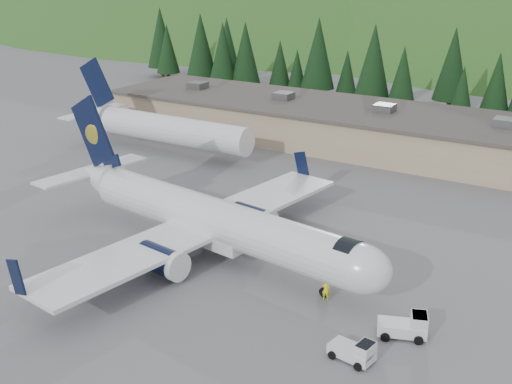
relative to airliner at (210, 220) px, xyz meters
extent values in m
plane|color=slate|center=(1.03, -0.15, -3.14)|extent=(600.00, 600.00, 0.00)
cylinder|color=white|center=(1.03, -0.15, 0.16)|extent=(27.44, 7.51, 3.65)
ellipsoid|color=white|center=(14.49, -2.10, 0.16)|extent=(5.22, 4.29, 3.65)
cylinder|color=black|center=(13.52, -1.96, 0.59)|extent=(1.78, 3.17, 3.01)
cone|color=white|center=(-15.31, 2.21, 0.55)|extent=(6.29, 4.45, 3.65)
cube|color=white|center=(0.07, -0.01, -1.38)|extent=(8.13, 4.19, 0.97)
cube|color=white|center=(-0.89, 0.13, -0.81)|extent=(10.01, 33.44, 0.34)
cube|color=black|center=(0.03, 16.68, 0.45)|extent=(1.97, 0.43, 2.79)
cube|color=black|center=(-4.70, -16.00, 0.45)|extent=(1.97, 0.43, 2.79)
cylinder|color=black|center=(0.87, 5.57, -1.64)|extent=(4.36, 2.79, 2.23)
cylinder|color=white|center=(2.70, 5.30, -1.64)|extent=(0.92, 2.43, 2.37)
cube|color=white|center=(0.87, 5.57, -1.10)|extent=(2.15, 0.55, 0.87)
cylinder|color=black|center=(-0.74, -5.58, -1.64)|extent=(4.36, 2.79, 2.23)
cylinder|color=white|center=(1.09, -5.85, -1.64)|extent=(0.92, 2.43, 2.37)
cube|color=white|center=(-0.74, -5.58, -1.10)|extent=(2.15, 0.55, 0.87)
cube|color=black|center=(-15.12, 2.19, 5.09)|extent=(5.98, 1.15, 7.13)
ellipsoid|color=gold|center=(-14.90, 2.35, 4.90)|extent=(1.93, 0.45, 1.92)
ellipsoid|color=gold|center=(-14.95, 1.97, 4.90)|extent=(1.93, 0.45, 1.92)
cube|color=black|center=(-12.62, 1.83, 2.57)|extent=(2.69, 0.62, 1.93)
cube|color=white|center=(-15.79, 2.28, 1.03)|extent=(4.24, 12.38, 0.21)
cylinder|color=slate|center=(11.60, -1.68, -2.27)|extent=(0.22, 0.22, 1.75)
cylinder|color=black|center=(11.60, -1.68, -2.78)|extent=(0.77, 0.37, 0.74)
cylinder|color=slate|center=(-1.48, 2.86, -2.17)|extent=(0.26, 0.26, 1.94)
cylinder|color=black|center=(-1.09, 2.81, -2.61)|extent=(1.11, 0.49, 1.07)
cylinder|color=black|center=(-1.86, 2.92, -2.61)|extent=(1.11, 0.49, 1.07)
cylinder|color=slate|center=(-2.23, -2.33, -2.17)|extent=(0.26, 0.26, 1.94)
cylinder|color=black|center=(-1.85, -2.38, -2.61)|extent=(1.11, 0.49, 1.07)
cylinder|color=black|center=(-2.61, -2.27, -2.61)|extent=(1.11, 0.49, 1.07)
cylinder|color=white|center=(-20.97, 21.85, 0.06)|extent=(22.00, 3.60, 3.60)
cone|color=white|center=(-34.97, 21.85, 0.26)|extent=(5.00, 3.60, 3.60)
cube|color=black|center=(-33.97, 21.85, 4.86)|extent=(5.82, 0.28, 6.89)
cube|color=white|center=(-34.97, 21.85, 0.86)|extent=(2.40, 11.00, 0.20)
cube|color=silver|center=(18.37, -3.77, -2.55)|extent=(3.61, 2.68, 0.76)
cube|color=silver|center=(19.38, -3.38, -1.90)|extent=(1.55, 1.80, 0.97)
cube|color=black|center=(19.38, -3.38, -1.47)|extent=(1.41, 1.66, 0.11)
cylinder|color=black|center=(19.08, -2.57, -2.84)|extent=(0.65, 0.44, 0.61)
cylinder|color=black|center=(19.69, -4.19, -2.84)|extent=(0.65, 0.44, 0.61)
cylinder|color=black|center=(17.05, -3.35, -2.84)|extent=(0.65, 0.44, 0.61)
cylinder|color=black|center=(17.67, -4.96, -2.84)|extent=(0.65, 0.44, 0.61)
cube|color=silver|center=(16.57, -8.01, -2.62)|extent=(3.04, 1.84, 0.67)
cube|color=silver|center=(17.52, -8.15, -2.05)|extent=(1.14, 1.46, 0.86)
cube|color=black|center=(17.52, -8.15, -1.67)|extent=(1.03, 1.35, 0.10)
cylinder|color=black|center=(17.63, -7.40, -2.88)|extent=(0.56, 0.29, 0.53)
cylinder|color=black|center=(17.40, -8.91, -2.88)|extent=(0.56, 0.29, 0.53)
cylinder|color=black|center=(15.75, -7.11, -2.88)|extent=(0.56, 0.29, 0.53)
cylinder|color=black|center=(15.52, -8.62, -2.88)|extent=(0.56, 0.29, 0.53)
cube|color=tan|center=(-3.97, 37.85, -0.74)|extent=(70.00, 16.00, 4.80)
cube|color=#47423D|center=(-3.97, 37.85, 1.81)|extent=(71.00, 17.00, 0.40)
cube|color=slate|center=(-28.97, 37.85, 2.46)|extent=(2.50, 2.50, 1.00)
cube|color=slate|center=(-13.97, 37.85, 2.46)|extent=(2.50, 2.50, 1.00)
cube|color=slate|center=(1.03, 37.85, 2.46)|extent=(2.50, 2.50, 1.00)
cube|color=slate|center=(16.03, 37.85, 2.46)|extent=(2.50, 2.50, 1.00)
imported|color=#FEFD17|center=(11.93, -2.04, -2.31)|extent=(0.68, 0.52, 1.68)
cone|color=black|center=(-59.34, 66.35, 5.08)|extent=(6.03, 6.03, 12.34)
cone|color=black|center=(-55.19, 63.24, 3.35)|extent=(4.76, 4.76, 9.75)
cone|color=black|center=(-50.12, 66.88, 3.00)|extent=(4.51, 4.51, 9.22)
cone|color=black|center=(-44.89, 60.75, 4.96)|extent=(5.94, 5.94, 12.16)
cone|color=black|center=(-40.58, 63.27, 4.52)|extent=(5.62, 5.62, 11.49)
cone|color=black|center=(-37.53, 57.44, 4.35)|extent=(5.49, 5.49, 11.24)
cone|color=black|center=(-33.64, 58.97, 4.45)|extent=(5.57, 5.57, 11.39)
cone|color=black|center=(-29.14, 63.76, 2.46)|extent=(4.11, 4.11, 8.40)
cone|color=black|center=(-25.37, 63.45, 1.66)|extent=(3.52, 3.52, 7.20)
cone|color=black|center=(-20.57, 62.23, 5.06)|extent=(6.02, 6.02, 12.31)
cone|color=black|center=(-15.99, 64.51, 1.90)|extent=(3.70, 3.70, 7.57)
cone|color=black|center=(-12.03, 67.85, 2.26)|extent=(3.97, 3.97, 8.11)
cone|color=black|center=(-8.28, 57.07, 5.05)|extent=(6.01, 6.01, 12.29)
cone|color=black|center=(-2.96, 56.05, 3.31)|extent=(4.73, 4.73, 9.68)
cone|color=black|center=(2.23, 65.02, 4.67)|extent=(5.73, 5.73, 11.73)
cone|color=black|center=(6.19, 56.56, 1.99)|extent=(3.77, 3.77, 7.70)
cone|color=black|center=(10.61, 58.67, 3.18)|extent=(4.64, 4.64, 9.48)
ellipsoid|color=#2A531E|center=(-88.97, 169.85, -78.14)|extent=(336.00, 240.00, 240.00)
camera|label=1|loc=(29.41, -40.64, 20.82)|focal=45.00mm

